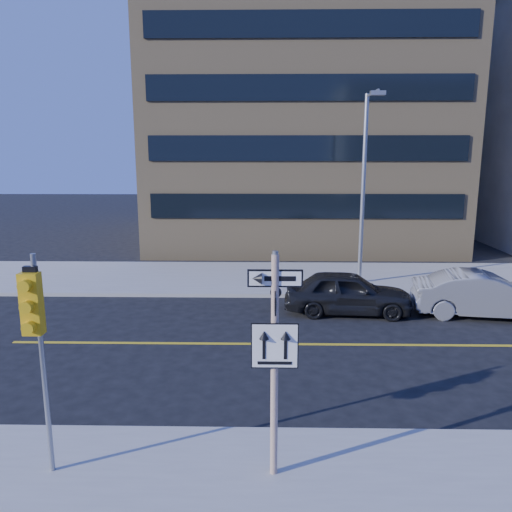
{
  "coord_description": "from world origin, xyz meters",
  "views": [
    {
      "loc": [
        -0.16,
        -10.48,
        5.79
      ],
      "look_at": [
        -0.44,
        4.0,
        2.77
      ],
      "focal_mm": 35.0,
      "sensor_mm": 36.0,
      "label": 1
    }
  ],
  "objects_px": {
    "traffic_signal": "(34,322)",
    "streetlight_a": "(365,177)",
    "parked_car_a": "(348,292)",
    "parked_car_b": "(484,295)",
    "sign_pole": "(275,353)"
  },
  "relations": [
    {
      "from": "parked_car_a",
      "to": "parked_car_b",
      "type": "bearing_deg",
      "value": -89.29
    },
    {
      "from": "streetlight_a",
      "to": "parked_car_b",
      "type": "bearing_deg",
      "value": -47.17
    },
    {
      "from": "sign_pole",
      "to": "traffic_signal",
      "type": "xyz_separation_m",
      "value": [
        -4.0,
        -0.15,
        0.59
      ]
    },
    {
      "from": "traffic_signal",
      "to": "sign_pole",
      "type": "bearing_deg",
      "value": 2.11
    },
    {
      "from": "streetlight_a",
      "to": "traffic_signal",
      "type": "bearing_deg",
      "value": -120.8
    },
    {
      "from": "parked_car_b",
      "to": "streetlight_a",
      "type": "relative_size",
      "value": 0.61
    },
    {
      "from": "parked_car_a",
      "to": "traffic_signal",
      "type": "bearing_deg",
      "value": 149.1
    },
    {
      "from": "parked_car_a",
      "to": "streetlight_a",
      "type": "relative_size",
      "value": 0.57
    },
    {
      "from": "parked_car_a",
      "to": "streetlight_a",
      "type": "distance_m",
      "value": 5.52
    },
    {
      "from": "sign_pole",
      "to": "streetlight_a",
      "type": "distance_m",
      "value": 14.05
    },
    {
      "from": "sign_pole",
      "to": "streetlight_a",
      "type": "bearing_deg",
      "value": 73.23
    },
    {
      "from": "traffic_signal",
      "to": "streetlight_a",
      "type": "distance_m",
      "value": 15.72
    },
    {
      "from": "parked_car_b",
      "to": "streetlight_a",
      "type": "bearing_deg",
      "value": 51.58
    },
    {
      "from": "traffic_signal",
      "to": "parked_car_b",
      "type": "relative_size",
      "value": 0.82
    },
    {
      "from": "sign_pole",
      "to": "parked_car_b",
      "type": "bearing_deg",
      "value": 50.66
    }
  ]
}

